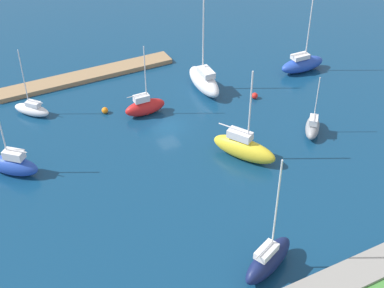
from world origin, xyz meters
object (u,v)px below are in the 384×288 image
(sailboat_blue_inner_mooring, at_px, (302,64))
(sailboat_gray_east_end, at_px, (313,127))
(sailboat_white_west_end, at_px, (32,109))
(sailboat_white_outer_mooring, at_px, (204,81))
(sailboat_blue_lone_south, at_px, (13,164))
(mooring_buoy_orange, at_px, (105,110))
(sailboat_yellow_off_beacon, at_px, (244,148))
(pier_dock, at_px, (87,76))
(sailboat_red_center_basin, at_px, (145,106))
(sailboat_navy_by_breakwater, at_px, (268,259))
(mooring_buoy_red, at_px, (255,96))

(sailboat_blue_inner_mooring, relative_size, sailboat_gray_east_end, 1.47)
(sailboat_white_west_end, distance_m, sailboat_white_outer_mooring, 23.19)
(sailboat_blue_lone_south, height_order, mooring_buoy_orange, sailboat_blue_lone_south)
(sailboat_gray_east_end, distance_m, sailboat_yellow_off_beacon, 10.13)
(pier_dock, bearing_deg, mooring_buoy_orange, 84.60)
(sailboat_red_center_basin, height_order, sailboat_white_outer_mooring, sailboat_white_outer_mooring)
(sailboat_red_center_basin, xyz_separation_m, sailboat_white_outer_mooring, (-9.70, -1.94, 0.30))
(sailboat_navy_by_breakwater, distance_m, sailboat_blue_lone_south, 30.03)
(sailboat_navy_by_breakwater, relative_size, sailboat_yellow_off_beacon, 1.08)
(sailboat_yellow_off_beacon, relative_size, mooring_buoy_orange, 13.58)
(sailboat_gray_east_end, bearing_deg, sailboat_white_outer_mooring, 65.55)
(sailboat_red_center_basin, distance_m, sailboat_navy_by_breakwater, 29.13)
(sailboat_red_center_basin, xyz_separation_m, mooring_buoy_orange, (4.54, -2.65, -0.77))
(mooring_buoy_red, bearing_deg, sailboat_blue_lone_south, 2.38)
(sailboat_white_west_end, relative_size, sailboat_red_center_basin, 0.96)
(sailboat_white_west_end, height_order, mooring_buoy_red, sailboat_white_west_end)
(sailboat_yellow_off_beacon, bearing_deg, sailboat_gray_east_end, 60.90)
(mooring_buoy_orange, bearing_deg, mooring_buoy_red, 163.16)
(sailboat_navy_by_breakwater, height_order, mooring_buoy_red, sailboat_navy_by_breakwater)
(sailboat_red_center_basin, bearing_deg, mooring_buoy_orange, 150.10)
(sailboat_blue_lone_south, relative_size, mooring_buoy_orange, 11.03)
(sailboat_blue_inner_mooring, relative_size, sailboat_yellow_off_beacon, 0.99)
(sailboat_blue_lone_south, relative_size, sailboat_white_outer_mooring, 0.71)
(sailboat_blue_inner_mooring, distance_m, sailboat_blue_lone_south, 43.13)
(sailboat_yellow_off_beacon, relative_size, sailboat_blue_lone_south, 1.23)
(sailboat_blue_inner_mooring, distance_m, mooring_buoy_red, 10.90)
(pier_dock, relative_size, sailboat_blue_inner_mooring, 2.28)
(mooring_buoy_red, bearing_deg, sailboat_navy_by_breakwater, 59.46)
(pier_dock, relative_size, sailboat_blue_lone_south, 2.78)
(sailboat_gray_east_end, relative_size, sailboat_blue_lone_south, 0.83)
(sailboat_blue_lone_south, bearing_deg, mooring_buoy_orange, -108.77)
(pier_dock, bearing_deg, sailboat_white_outer_mooring, 140.81)
(sailboat_red_center_basin, height_order, sailboat_navy_by_breakwater, sailboat_navy_by_breakwater)
(sailboat_gray_east_end, bearing_deg, sailboat_yellow_off_beacon, 133.83)
(sailboat_blue_inner_mooring, xyz_separation_m, sailboat_navy_by_breakwater, (25.64, 29.32, 0.18))
(sailboat_white_west_end, relative_size, sailboat_gray_east_end, 1.19)
(sailboat_gray_east_end, height_order, sailboat_blue_lone_south, sailboat_blue_lone_south)
(pier_dock, distance_m, mooring_buoy_red, 24.29)
(mooring_buoy_orange, distance_m, mooring_buoy_red, 20.14)
(sailboat_white_west_end, relative_size, mooring_buoy_red, 10.69)
(sailboat_white_outer_mooring, bearing_deg, sailboat_blue_inner_mooring, -93.18)
(sailboat_blue_inner_mooring, xyz_separation_m, mooring_buoy_orange, (29.61, -2.45, -0.80))
(sailboat_white_west_end, height_order, sailboat_yellow_off_beacon, sailboat_yellow_off_beacon)
(sailboat_white_west_end, distance_m, mooring_buoy_red, 29.42)
(sailboat_blue_inner_mooring, xyz_separation_m, sailboat_gray_east_end, (8.60, 13.65, -0.19))
(sailboat_blue_lone_south, xyz_separation_m, mooring_buoy_orange, (-13.26, -7.18, -0.86))
(pier_dock, height_order, sailboat_blue_lone_south, sailboat_blue_lone_south)
(sailboat_white_west_end, bearing_deg, pier_dock, -98.12)
(sailboat_red_center_basin, bearing_deg, sailboat_blue_inner_mooring, 0.87)
(sailboat_red_center_basin, distance_m, mooring_buoy_orange, 5.31)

